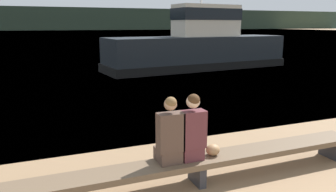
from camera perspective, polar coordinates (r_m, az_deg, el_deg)
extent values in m
plane|color=#5684A3|center=(126.36, -21.28, 10.45)|extent=(240.00, 240.00, 0.00)
cube|color=#2D3D2D|center=(152.41, -21.58, 12.41)|extent=(600.00, 12.00, 9.51)
cube|color=brown|center=(5.36, 5.10, -11.23)|extent=(6.34, 0.52, 0.10)
cube|color=#2D2D33|center=(7.12, 26.36, -8.26)|extent=(0.12, 0.44, 0.33)
cube|color=#2D2D33|center=(5.45, 5.06, -13.30)|extent=(0.12, 0.44, 0.33)
cube|color=#4C382D|center=(5.18, -0.01, -10.19)|extent=(0.35, 0.40, 0.21)
cube|color=#4C382D|center=(4.95, 0.42, -6.32)|extent=(0.40, 0.22, 0.60)
sphere|color=tan|center=(4.83, 0.43, -1.43)|extent=(0.19, 0.19, 0.19)
sphere|color=brown|center=(4.81, 0.50, -1.19)|extent=(0.18, 0.18, 0.18)
cube|color=#56282D|center=(5.32, 3.76, -9.60)|extent=(0.35, 0.40, 0.21)
cube|color=#56282D|center=(5.10, 4.31, -5.81)|extent=(0.40, 0.22, 0.59)
sphere|color=beige|center=(4.98, 4.39, -0.98)|extent=(0.21, 0.21, 0.21)
sphere|color=#472D19|center=(4.96, 4.47, -0.73)|extent=(0.19, 0.19, 0.19)
ellipsoid|color=#9E754C|center=(5.45, 7.82, -9.27)|extent=(0.23, 0.21, 0.19)
cube|color=black|center=(19.11, 5.22, 7.53)|extent=(10.99, 3.89, 1.83)
cube|color=black|center=(19.18, 5.18, 5.46)|extent=(11.21, 4.02, 0.44)
cube|color=beige|center=(19.34, 6.69, 12.90)|extent=(3.92, 2.03, 1.77)
cube|color=black|center=(19.35, 6.72, 13.94)|extent=(4.00, 2.09, 0.64)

